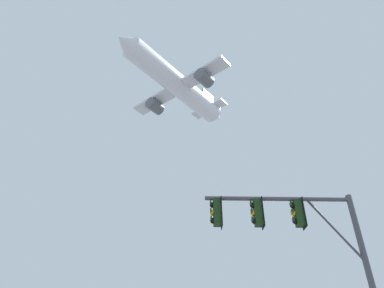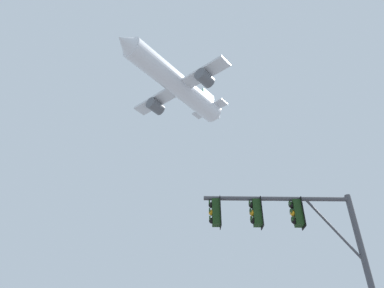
% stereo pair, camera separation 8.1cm
% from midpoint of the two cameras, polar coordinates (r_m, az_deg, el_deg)
% --- Properties ---
extents(signal_pole_near, '(5.10, 0.64, 6.51)m').
position_cam_midpoint_polar(signal_pole_near, '(12.39, 16.79, -14.19)').
color(signal_pole_near, '#4C4C51').
rests_on(signal_pole_near, ground).
extents(airplane, '(17.62, 17.92, 6.10)m').
position_cam_midpoint_polar(airplane, '(53.47, -2.60, 9.56)').
color(airplane, white).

